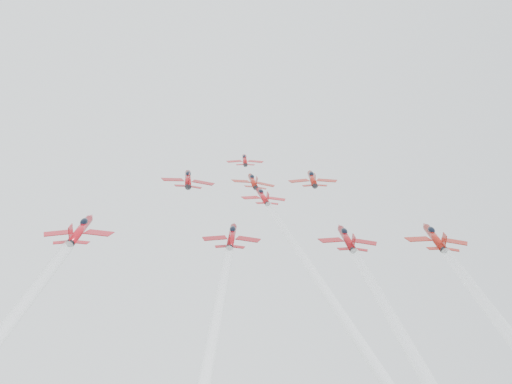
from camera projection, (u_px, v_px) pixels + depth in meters
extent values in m
cylinder|color=#AA1014|center=(245.00, 160.00, 147.66)|extent=(1.00, 8.08, 5.84)
cone|color=#AA1014|center=(243.00, 155.00, 152.93)|extent=(1.00, 2.21, 1.93)
cone|color=black|center=(247.00, 166.00, 142.82)|extent=(1.00, 1.46, 1.43)
ellipsoid|color=black|center=(244.00, 157.00, 149.53)|extent=(0.90, 2.11, 1.78)
cube|color=#AA1014|center=(235.00, 161.00, 146.68)|extent=(3.70, 2.40, 0.98)
cube|color=#AA1014|center=(256.00, 162.00, 147.28)|extent=(3.70, 2.40, 0.98)
cube|color=#AA1014|center=(247.00, 160.00, 143.56)|extent=(0.11, 2.36, 2.41)
cube|color=#AA1014|center=(241.00, 164.00, 143.53)|extent=(1.78, 1.19, 0.56)
cube|color=#AA1014|center=(252.00, 165.00, 143.84)|extent=(1.78, 1.19, 0.56)
cylinder|color=maroon|center=(188.00, 180.00, 127.33)|extent=(1.23, 9.96, 7.20)
cone|color=maroon|center=(188.00, 171.00, 133.83)|extent=(1.23, 2.72, 2.38)
cone|color=black|center=(188.00, 188.00, 121.36)|extent=(1.23, 1.79, 1.76)
ellipsoid|color=black|center=(188.00, 174.00, 129.64)|extent=(1.11, 2.60, 2.19)
cube|color=maroon|center=(173.00, 180.00, 126.13)|extent=(4.56, 2.96, 1.21)
cube|color=maroon|center=(203.00, 182.00, 126.86)|extent=(4.56, 2.96, 1.21)
cube|color=maroon|center=(188.00, 179.00, 122.29)|extent=(0.13, 2.91, 2.97)
cube|color=maroon|center=(180.00, 186.00, 122.24)|extent=(2.19, 1.46, 0.69)
cube|color=maroon|center=(196.00, 187.00, 122.62)|extent=(2.19, 1.46, 0.69)
cylinder|color=maroon|center=(253.00, 182.00, 129.52)|extent=(1.03, 8.37, 6.05)
cone|color=maroon|center=(250.00, 175.00, 134.98)|extent=(1.03, 2.29, 2.00)
cone|color=black|center=(256.00, 189.00, 124.51)|extent=(1.03, 1.51, 1.48)
ellipsoid|color=black|center=(252.00, 177.00, 131.45)|extent=(0.94, 2.18, 1.84)
cube|color=maroon|center=(241.00, 182.00, 128.51)|extent=(3.83, 2.48, 1.01)
cube|color=maroon|center=(266.00, 183.00, 129.13)|extent=(3.83, 2.48, 1.01)
cube|color=maroon|center=(255.00, 181.00, 125.28)|extent=(0.11, 2.44, 2.49)
cube|color=maroon|center=(249.00, 187.00, 125.24)|extent=(1.84, 1.23, 0.58)
cube|color=maroon|center=(262.00, 188.00, 125.56)|extent=(1.84, 1.23, 0.58)
cylinder|color=#9C180E|center=(312.00, 179.00, 134.94)|extent=(1.19, 9.68, 7.00)
cone|color=#9C180E|center=(307.00, 172.00, 141.26)|extent=(1.19, 2.65, 2.31)
cone|color=black|center=(318.00, 187.00, 129.13)|extent=(1.19, 1.74, 1.71)
ellipsoid|color=black|center=(310.00, 174.00, 137.18)|extent=(1.08, 2.53, 2.13)
cube|color=#9C180E|center=(299.00, 180.00, 133.76)|extent=(4.44, 2.88, 1.17)
cube|color=#9C180E|center=(327.00, 181.00, 134.48)|extent=(4.44, 2.88, 1.17)
cube|color=#9C180E|center=(318.00, 179.00, 130.03)|extent=(0.13, 2.83, 2.89)
cube|color=#9C180E|center=(310.00, 185.00, 129.98)|extent=(2.13, 1.42, 0.67)
cube|color=#9C180E|center=(324.00, 186.00, 130.35)|extent=(2.13, 1.42, 0.67)
cylinder|color=#AE1017|center=(263.00, 197.00, 119.19)|extent=(0.98, 7.96, 5.76)
cone|color=#AE1017|center=(260.00, 189.00, 124.39)|extent=(0.98, 2.18, 1.90)
cone|color=black|center=(266.00, 205.00, 114.41)|extent=(0.98, 1.43, 1.41)
ellipsoid|color=black|center=(262.00, 192.00, 121.03)|extent=(0.89, 2.08, 1.76)
cube|color=#AE1017|center=(250.00, 198.00, 118.22)|extent=(3.65, 2.36, 0.96)
cube|color=#AE1017|center=(276.00, 199.00, 118.81)|extent=(3.65, 2.36, 0.96)
cube|color=#AE1017|center=(266.00, 197.00, 115.15)|extent=(0.11, 2.32, 2.37)
cube|color=#AE1017|center=(259.00, 203.00, 115.11)|extent=(1.75, 1.17, 0.55)
cube|color=#AE1017|center=(272.00, 203.00, 115.42)|extent=(1.75, 1.17, 0.55)
cylinder|color=white|center=(308.00, 304.00, 75.71)|extent=(1.25, 67.48, 45.52)
cylinder|color=#AF101B|center=(80.00, 231.00, 94.54)|extent=(1.20, 9.72, 7.03)
cone|color=#AF101B|center=(87.00, 217.00, 100.89)|extent=(1.20, 2.66, 2.32)
cone|color=black|center=(73.00, 245.00, 88.71)|extent=(1.20, 1.75, 1.72)
ellipsoid|color=black|center=(83.00, 222.00, 96.79)|extent=(1.09, 2.54, 2.14)
cube|color=#AF101B|center=(59.00, 232.00, 93.36)|extent=(4.46, 2.89, 1.18)
cube|color=#AF101B|center=(100.00, 234.00, 94.08)|extent=(4.46, 2.89, 1.18)
cube|color=#AF101B|center=(75.00, 233.00, 89.61)|extent=(0.13, 2.84, 2.90)
cube|color=#AF101B|center=(63.00, 242.00, 89.57)|extent=(2.14, 1.43, 0.68)
cube|color=#AF101B|center=(86.00, 243.00, 89.94)|extent=(2.14, 1.43, 0.68)
cylinder|color=maroon|center=(232.00, 237.00, 96.73)|extent=(1.02, 8.32, 6.01)
cone|color=maroon|center=(229.00, 225.00, 102.16)|extent=(1.02, 2.27, 1.99)
cone|color=black|center=(234.00, 249.00, 91.75)|extent=(1.02, 1.50, 1.47)
ellipsoid|color=black|center=(231.00, 229.00, 98.66)|extent=(0.93, 2.17, 1.83)
cube|color=maroon|center=(215.00, 238.00, 95.73)|extent=(3.81, 2.47, 1.01)
cube|color=maroon|center=(249.00, 239.00, 96.34)|extent=(3.81, 2.47, 1.01)
cube|color=maroon|center=(234.00, 239.00, 92.52)|extent=(0.11, 2.43, 2.48)
cube|color=maroon|center=(225.00, 246.00, 92.48)|extent=(1.83, 1.22, 0.58)
cube|color=maroon|center=(243.00, 247.00, 92.80)|extent=(1.83, 1.22, 0.58)
cylinder|color=maroon|center=(347.00, 239.00, 99.50)|extent=(1.08, 8.74, 6.32)
cone|color=maroon|center=(338.00, 227.00, 105.20)|extent=(1.08, 2.39, 2.09)
cone|color=black|center=(356.00, 252.00, 94.26)|extent=(1.08, 1.57, 1.55)
ellipsoid|color=black|center=(344.00, 231.00, 101.52)|extent=(0.98, 2.28, 1.93)
cube|color=maroon|center=(331.00, 240.00, 98.44)|extent=(4.00, 2.59, 1.06)
cube|color=maroon|center=(365.00, 242.00, 99.08)|extent=(4.00, 2.59, 1.06)
cube|color=maroon|center=(355.00, 241.00, 95.07)|extent=(0.12, 2.55, 2.60)
cube|color=maroon|center=(345.00, 249.00, 95.03)|extent=(1.92, 1.28, 0.61)
cube|color=maroon|center=(363.00, 250.00, 95.36)|extent=(1.92, 1.28, 0.61)
cylinder|color=maroon|center=(435.00, 238.00, 102.98)|extent=(1.18, 9.56, 6.91)
cone|color=maroon|center=(421.00, 225.00, 109.22)|extent=(1.18, 2.61, 2.29)
cone|color=black|center=(450.00, 252.00, 97.25)|extent=(1.18, 1.72, 1.69)
ellipsoid|color=black|center=(430.00, 230.00, 105.19)|extent=(1.07, 2.49, 2.11)
cube|color=maroon|center=(419.00, 240.00, 101.82)|extent=(4.38, 2.84, 1.16)
cube|color=maroon|center=(454.00, 241.00, 102.53)|extent=(4.38, 2.84, 1.16)
cube|color=maroon|center=(448.00, 241.00, 98.13)|extent=(0.13, 2.79, 2.85)
cube|color=maroon|center=(437.00, 249.00, 98.09)|extent=(2.10, 1.40, 0.66)
cube|color=maroon|center=(456.00, 249.00, 98.45)|extent=(2.10, 1.40, 0.66)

